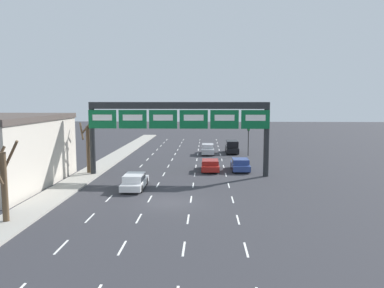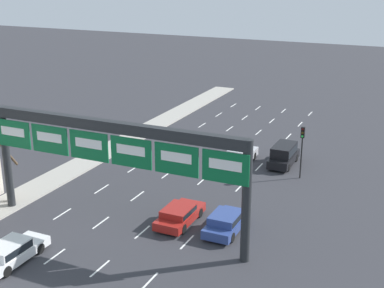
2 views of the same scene
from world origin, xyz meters
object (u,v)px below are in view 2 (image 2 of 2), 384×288
object	(u,v)px
sign_gantry	(112,148)
car_white	(11,252)
tree_bare_closest	(7,164)
traffic_light_near_gantry	(302,142)
car_red	(179,214)
car_silver	(240,155)
suv_black	(284,154)
car_blue	(226,222)

from	to	relation	value
sign_gantry	car_white	distance (m)	8.67
car_white	tree_bare_closest	size ratio (longest dim) A/B	0.81
traffic_light_near_gantry	car_red	bearing A→B (deg)	-115.31
car_silver	car_white	size ratio (longest dim) A/B	1.00
sign_gantry	car_silver	xyz separation A→B (m)	(3.11, 15.83, -5.13)
suv_black	tree_bare_closest	xyz separation A→B (m)	(-16.43, -16.47, 2.06)
traffic_light_near_gantry	tree_bare_closest	distance (m)	23.20
car_white	sign_gantry	bearing A→B (deg)	59.60
sign_gantry	suv_black	distance (m)	19.03
car_red	car_blue	distance (m)	3.37
tree_bare_closest	sign_gantry	bearing A→B (deg)	-3.81
tree_bare_closest	suv_black	bearing A→B (deg)	45.07
car_red	car_blue	world-z (taller)	car_blue
sign_gantry	traffic_light_near_gantry	size ratio (longest dim) A/B	4.20
suv_black	traffic_light_near_gantry	xyz separation A→B (m)	(2.12, -2.53, 2.15)
car_blue	tree_bare_closest	size ratio (longest dim) A/B	0.73
car_silver	traffic_light_near_gantry	world-z (taller)	traffic_light_near_gantry
car_blue	car_silver	xyz separation A→B (m)	(-3.57, 12.77, 0.07)
sign_gantry	tree_bare_closest	bearing A→B (deg)	176.19
suv_black	car_blue	distance (m)	14.05
sign_gantry	car_red	xyz separation A→B (m)	(3.32, 2.87, -5.25)
traffic_light_near_gantry	tree_bare_closest	xyz separation A→B (m)	(-18.55, -13.94, -0.09)
traffic_light_near_gantry	suv_black	bearing A→B (deg)	130.00
car_white	traffic_light_near_gantry	distance (m)	24.13
car_red	suv_black	bearing A→B (deg)	76.52
traffic_light_near_gantry	car_white	bearing A→B (deg)	-121.02
car_silver	car_white	world-z (taller)	car_silver
car_white	car_silver	bearing A→B (deg)	73.11
sign_gantry	suv_black	xyz separation A→B (m)	(6.73, 17.11, -4.89)
car_white	traffic_light_near_gantry	xyz separation A→B (m)	(12.37, 20.57, 2.45)
car_silver	car_white	distance (m)	22.80
car_silver	sign_gantry	bearing A→B (deg)	-101.12
car_red	traffic_light_near_gantry	bearing A→B (deg)	64.69
traffic_light_near_gantry	car_silver	bearing A→B (deg)	167.76
car_red	car_silver	bearing A→B (deg)	90.93
car_blue	tree_bare_closest	distance (m)	16.72
car_red	car_white	distance (m)	11.19
car_silver	traffic_light_near_gantry	size ratio (longest dim) A/B	1.07
car_red	tree_bare_closest	size ratio (longest dim) A/B	0.76
car_white	tree_bare_closest	xyz separation A→B (m)	(-6.18, 6.63, 2.36)
car_white	car_red	bearing A→B (deg)	52.36
suv_black	tree_bare_closest	bearing A→B (deg)	-134.93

